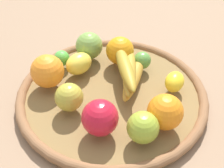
# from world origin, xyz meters

# --- Properties ---
(ground_plane) EXTENTS (2.40, 2.40, 0.00)m
(ground_plane) POSITION_xyz_m (0.00, 0.00, 0.00)
(ground_plane) COLOR #8E6E53
(ground_plane) RESTS_ON ground
(basket) EXTENTS (0.47, 0.47, 0.03)m
(basket) POSITION_xyz_m (0.00, 0.00, 0.01)
(basket) COLOR olive
(basket) RESTS_ON ground_plane
(apple_3) EXTENTS (0.10, 0.10, 0.08)m
(apple_3) POSITION_xyz_m (0.07, -0.11, 0.07)
(apple_3) COLOR red
(apple_3) RESTS_ON basket
(banana_bunch) EXTENTS (0.17, 0.18, 0.06)m
(banana_bunch) POSITION_xyz_m (0.01, 0.05, 0.06)
(banana_bunch) COLOR #B5862C
(banana_bunch) RESTS_ON basket
(apple_0) EXTENTS (0.08, 0.08, 0.06)m
(apple_0) POSITION_xyz_m (-0.03, -0.11, 0.06)
(apple_0) COLOR gold
(apple_0) RESTS_ON basket
(apple_2) EXTENTS (0.09, 0.09, 0.07)m
(apple_2) POSITION_xyz_m (-0.14, 0.05, 0.07)
(apple_2) COLOR #789E44
(apple_2) RESTS_ON basket
(lemon_1) EXTENTS (0.06, 0.07, 0.05)m
(lemon_1) POSITION_xyz_m (0.10, 0.11, 0.05)
(lemon_1) COLOR yellow
(lemon_1) RESTS_ON basket
(lime_1) EXTENTS (0.06, 0.06, 0.05)m
(lime_1) POSITION_xyz_m (-0.01, 0.12, 0.05)
(lime_1) COLOR #578F3B
(lime_1) RESTS_ON basket
(orange_1) EXTENTS (0.11, 0.11, 0.08)m
(orange_1) POSITION_xyz_m (-0.13, -0.09, 0.07)
(orange_1) COLOR orange
(orange_1) RESTS_ON basket
(orange_0) EXTENTS (0.09, 0.09, 0.08)m
(orange_0) POSITION_xyz_m (0.16, 0.00, 0.07)
(orange_0) COLOR orange
(orange_0) RESTS_ON basket
(lemon_0) EXTENTS (0.05, 0.07, 0.05)m
(lemon_0) POSITION_xyz_m (-0.11, -0.01, 0.06)
(lemon_0) COLOR yellow
(lemon_0) RESTS_ON basket
(orange_2) EXTENTS (0.10, 0.10, 0.07)m
(orange_2) POSITION_xyz_m (-0.07, 0.10, 0.07)
(orange_2) COLOR orange
(orange_2) RESTS_ON basket
(lime_0) EXTENTS (0.05, 0.05, 0.04)m
(lime_0) POSITION_xyz_m (-0.17, -0.02, 0.05)
(lime_0) COLOR green
(lime_0) RESTS_ON basket
(apple_1) EXTENTS (0.08, 0.08, 0.07)m
(apple_1) POSITION_xyz_m (0.15, -0.06, 0.06)
(apple_1) COLOR #93A72F
(apple_1) RESTS_ON basket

